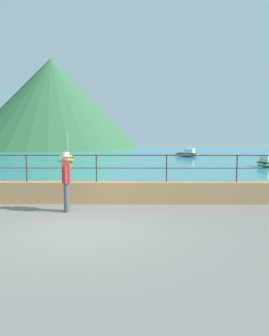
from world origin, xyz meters
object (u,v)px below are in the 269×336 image
(boat_3, at_px, (269,163))
(boat_2, at_px, (188,154))
(boat_0, at_px, (68,159))
(person_walking, at_px, (66,179))

(boat_3, bearing_deg, boat_2, 113.69)
(boat_2, xyz_separation_m, boat_3, (3.97, -9.05, 0.00))
(boat_0, height_order, boat_3, boat_0)
(boat_2, bearing_deg, boat_3, -66.31)
(boat_0, xyz_separation_m, boat_2, (9.96, 5.10, 0.06))
(person_walking, bearing_deg, boat_0, 101.25)
(boat_3, bearing_deg, boat_0, 164.17)
(boat_0, bearing_deg, person_walking, -78.75)
(person_walking, distance_m, boat_2, 22.56)
(boat_2, relative_size, boat_3, 1.04)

